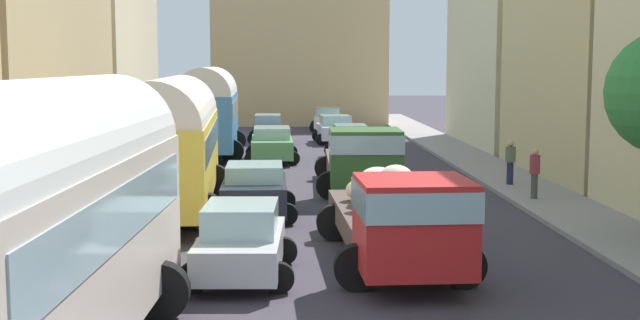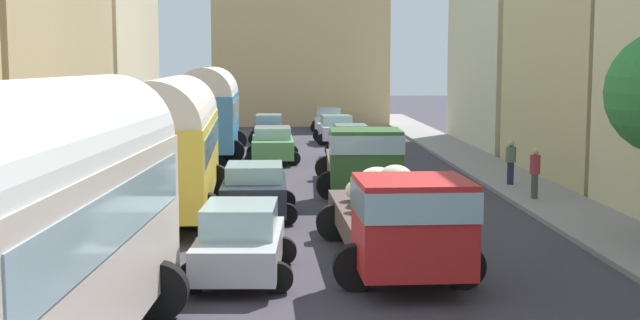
{
  "view_description": "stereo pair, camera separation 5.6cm",
  "coord_description": "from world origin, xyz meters",
  "views": [
    {
      "loc": [
        -1.0,
        -6.81,
        4.37
      ],
      "look_at": [
        0.0,
        17.5,
        1.53
      ],
      "focal_mm": 47.06,
      "sensor_mm": 36.0,
      "label": 1
    },
    {
      "loc": [
        -0.94,
        -6.81,
        4.37
      ],
      "look_at": [
        0.0,
        17.5,
        1.53
      ],
      "focal_mm": 47.06,
      "sensor_mm": 36.0,
      "label": 2
    }
  ],
  "objects": [
    {
      "name": "building_right_2",
      "position": [
        11.1,
        24.59,
        5.23
      ],
      "size": [
        5.2,
        10.68,
        10.46
      ],
      "color": "tan",
      "rests_on": "ground"
    },
    {
      "name": "pedestrian_1",
      "position": [
        6.81,
        21.82,
        0.97
      ],
      "size": [
        0.39,
        0.39,
        1.7
      ],
      "color": "#222747",
      "rests_on": "ground"
    },
    {
      "name": "car_3",
      "position": [
        -1.91,
        9.93,
        0.76
      ],
      "size": [
        2.31,
        3.73,
        1.53
      ],
      "color": "silver",
      "rests_on": "ground"
    },
    {
      "name": "building_right_3",
      "position": [
        10.68,
        36.68,
        5.93
      ],
      "size": [
        4.36,
        11.7,
        11.86
      ],
      "color": "beige",
      "rests_on": "ground"
    },
    {
      "name": "car_1",
      "position": [
        1.7,
        38.58,
        0.76
      ],
      "size": [
        2.49,
        3.73,
        1.52
      ],
      "color": "silver",
      "rests_on": "ground"
    },
    {
      "name": "ground_plane",
      "position": [
        0.0,
        27.0,
        0.0
      ],
      "size": [
        154.0,
        154.0,
        0.0
      ],
      "primitive_type": "plane",
      "color": "#3B3640"
    },
    {
      "name": "sidewalk_left",
      "position": [
        -7.25,
        27.0,
        0.07
      ],
      "size": [
        2.5,
        70.0,
        0.14
      ],
      "primitive_type": "cube",
      "color": "gray",
      "rests_on": "ground"
    },
    {
      "name": "building_left_3",
      "position": [
        -11.47,
        37.09,
        4.13
      ],
      "size": [
        5.95,
        12.23,
        8.26
      ],
      "color": "beige",
      "rests_on": "ground"
    },
    {
      "name": "cargo_truck_0",
      "position": [
        1.33,
        10.39,
        1.16
      ],
      "size": [
        3.14,
        7.75,
        2.2
      ],
      "color": "red",
      "rests_on": "ground"
    },
    {
      "name": "cargo_truck_1",
      "position": [
        1.54,
        21.01,
        1.2
      ],
      "size": [
        3.23,
        7.54,
        2.27
      ],
      "color": "#2F5726",
      "rests_on": "ground"
    },
    {
      "name": "parked_bus_0",
      "position": [
        -4.37,
        4.5,
        2.32
      ],
      "size": [
        3.45,
        8.97,
        4.16
      ],
      "color": "beige",
      "rests_on": "ground"
    },
    {
      "name": "parked_bus_2",
      "position": [
        -4.6,
        32.41,
        2.28
      ],
      "size": [
        3.51,
        8.49,
        4.15
      ],
      "color": "teal",
      "rests_on": "ground"
    },
    {
      "name": "car_5",
      "position": [
        -1.61,
        30.03,
        0.78
      ],
      "size": [
        2.44,
        4.38,
        1.54
      ],
      "color": "#509656",
      "rests_on": "ground"
    },
    {
      "name": "sidewalk_right",
      "position": [
        7.25,
        27.0,
        0.07
      ],
      "size": [
        2.5,
        70.0,
        0.14
      ],
      "primitive_type": "cube",
      "color": "gray",
      "rests_on": "ground"
    },
    {
      "name": "distant_church",
      "position": [
        -0.0,
        53.06,
        6.02
      ],
      "size": [
        12.11,
        6.25,
        18.05
      ],
      "color": "tan",
      "rests_on": "ground"
    },
    {
      "name": "car_4",
      "position": [
        -1.88,
        16.59,
        0.78
      ],
      "size": [
        2.4,
        3.78,
        1.53
      ],
      "color": "#1F2432",
      "rests_on": "ground"
    },
    {
      "name": "parked_bus_1",
      "position": [
        -4.36,
        17.74,
        2.17
      ],
      "size": [
        3.57,
        9.92,
        3.94
      ],
      "color": "yellow",
      "rests_on": "ground"
    },
    {
      "name": "car_6",
      "position": [
        -1.98,
        39.09,
        0.77
      ],
      "size": [
        2.18,
        3.79,
        1.54
      ],
      "color": "#1C1E2F",
      "rests_on": "ground"
    },
    {
      "name": "pedestrian_0",
      "position": [
        6.74,
        18.75,
        0.99
      ],
      "size": [
        0.36,
        0.36,
        1.72
      ],
      "color": "#434A44",
      "rests_on": "ground"
    },
    {
      "name": "car_0",
      "position": [
        1.91,
        30.83,
        0.8
      ],
      "size": [
        2.25,
        3.69,
        1.58
      ],
      "color": "#3985C5",
      "rests_on": "ground"
    },
    {
      "name": "car_2",
      "position": [
        1.7,
        46.74,
        0.76
      ],
      "size": [
        2.45,
        4.2,
        1.5
      ],
      "color": "silver",
      "rests_on": "ground"
    }
  ]
}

